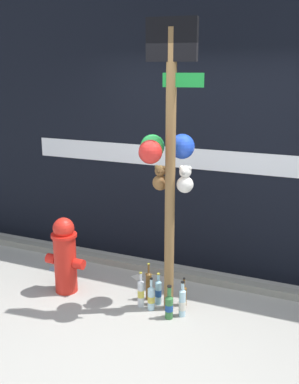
# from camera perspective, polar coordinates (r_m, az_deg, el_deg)

# --- Properties ---
(ground_plane) EXTENTS (14.00, 14.00, 0.00)m
(ground_plane) POSITION_cam_1_polar(r_m,az_deg,el_deg) (4.15, 0.57, -18.10)
(ground_plane) COLOR #9E9B93
(building_wall) EXTENTS (10.00, 0.21, 3.22)m
(building_wall) POSITION_cam_1_polar(r_m,az_deg,el_deg) (5.06, 7.94, 7.50)
(building_wall) COLOR black
(building_wall) RESTS_ON ground_plane
(curb_strip) EXTENTS (8.00, 0.12, 0.08)m
(curb_strip) POSITION_cam_1_polar(r_m,az_deg,el_deg) (5.14, 6.02, -10.65)
(curb_strip) COLOR gray
(curb_strip) RESTS_ON ground_plane
(memorial_post) EXTENTS (0.57, 0.60, 2.71)m
(memorial_post) POSITION_cam_1_polar(r_m,az_deg,el_deg) (4.07, 2.39, 6.05)
(memorial_post) COLOR olive
(memorial_post) RESTS_ON ground_plane
(fire_hydrant) EXTENTS (0.44, 0.27, 0.82)m
(fire_hydrant) POSITION_cam_1_polar(r_m,az_deg,el_deg) (4.82, -10.69, -7.84)
(fire_hydrant) COLOR red
(fire_hydrant) RESTS_ON ground_plane
(bottle_0) EXTENTS (0.07, 0.07, 0.36)m
(bottle_0) POSITION_cam_1_polar(r_m,az_deg,el_deg) (4.41, 4.19, -13.79)
(bottle_0) COLOR #B2DBEA
(bottle_0) RESTS_ON ground_plane
(bottle_1) EXTENTS (0.06, 0.06, 0.40)m
(bottle_1) POSITION_cam_1_polar(r_m,az_deg,el_deg) (4.68, -0.11, -11.72)
(bottle_1) COLOR brown
(bottle_1) RESTS_ON ground_plane
(bottle_2) EXTENTS (0.07, 0.07, 0.34)m
(bottle_2) POSITION_cam_1_polar(r_m,az_deg,el_deg) (4.51, 0.22, -13.25)
(bottle_2) COLOR #B2DBEA
(bottle_2) RESTS_ON ground_plane
(bottle_3) EXTENTS (0.07, 0.07, 0.37)m
(bottle_3) POSITION_cam_1_polar(r_m,az_deg,el_deg) (4.55, -1.11, -12.66)
(bottle_3) COLOR silver
(bottle_3) RESTS_ON ground_plane
(bottle_4) EXTENTS (0.06, 0.06, 0.30)m
(bottle_4) POSITION_cam_1_polar(r_m,az_deg,el_deg) (4.60, 4.38, -12.88)
(bottle_4) COLOR brown
(bottle_4) RESTS_ON ground_plane
(bottle_5) EXTENTS (0.08, 0.08, 0.34)m
(bottle_5) POSITION_cam_1_polar(r_m,az_deg,el_deg) (4.37, 2.52, -14.23)
(bottle_5) COLOR #337038
(bottle_5) RESTS_ON ground_plane
(bottle_6) EXTENTS (0.07, 0.07, 0.34)m
(bottle_6) POSITION_cam_1_polar(r_m,az_deg,el_deg) (4.60, 1.12, -12.54)
(bottle_6) COLOR #93CCE0
(bottle_6) RESTS_ON ground_plane
(litter_0) EXTENTS (0.13, 0.14, 0.01)m
(litter_0) POSITION_cam_1_polar(r_m,az_deg,el_deg) (5.51, -12.13, -9.51)
(litter_0) COLOR #8C99B2
(litter_0) RESTS_ON ground_plane
(litter_1) EXTENTS (0.16, 0.15, 0.01)m
(litter_1) POSITION_cam_1_polar(r_m,az_deg,el_deg) (5.19, -1.57, -10.77)
(litter_1) COLOR silver
(litter_1) RESTS_ON ground_plane
(litter_2) EXTENTS (0.17, 0.13, 0.01)m
(litter_2) POSITION_cam_1_polar(r_m,az_deg,el_deg) (5.28, 0.28, -10.29)
(litter_2) COLOR tan
(litter_2) RESTS_ON ground_plane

